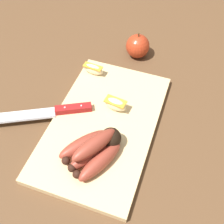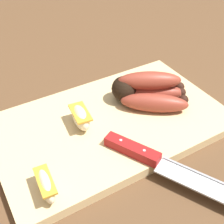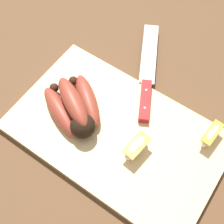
{
  "view_description": "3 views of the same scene",
  "coord_description": "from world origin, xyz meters",
  "px_view_note": "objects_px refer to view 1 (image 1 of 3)",
  "views": [
    {
      "loc": [
        0.4,
        0.19,
        0.63
      ],
      "look_at": [
        -0.02,
        0.04,
        0.06
      ],
      "focal_mm": 45.28,
      "sensor_mm": 36.0,
      "label": 1
    },
    {
      "loc": [
        -0.23,
        -0.36,
        0.4
      ],
      "look_at": [
        -0.0,
        0.03,
        0.03
      ],
      "focal_mm": 47.89,
      "sensor_mm": 36.0,
      "label": 2
    },
    {
      "loc": [
        -0.15,
        0.25,
        0.61
      ],
      "look_at": [
        0.02,
        -0.0,
        0.05
      ],
      "focal_mm": 49.12,
      "sensor_mm": 36.0,
      "label": 3
    }
  ],
  "objects_px": {
    "whole_apple": "(138,46)",
    "apple_wedge_middle": "(115,104)",
    "chefs_knife": "(56,111)",
    "apple_wedge_near": "(93,69)",
    "banana_bunch": "(95,149)"
  },
  "relations": [
    {
      "from": "whole_apple",
      "to": "apple_wedge_middle",
      "type": "bearing_deg",
      "value": 2.69
    },
    {
      "from": "chefs_knife",
      "to": "apple_wedge_near",
      "type": "relative_size",
      "value": 4.01
    },
    {
      "from": "apple_wedge_near",
      "to": "apple_wedge_middle",
      "type": "relative_size",
      "value": 0.98
    },
    {
      "from": "chefs_knife",
      "to": "apple_wedge_near",
      "type": "height_order",
      "value": "apple_wedge_near"
    },
    {
      "from": "banana_bunch",
      "to": "whole_apple",
      "type": "relative_size",
      "value": 1.83
    },
    {
      "from": "apple_wedge_middle",
      "to": "whole_apple",
      "type": "height_order",
      "value": "whole_apple"
    },
    {
      "from": "banana_bunch",
      "to": "apple_wedge_middle",
      "type": "xyz_separation_m",
      "value": [
        -0.15,
        -0.0,
        -0.01
      ]
    },
    {
      "from": "banana_bunch",
      "to": "chefs_knife",
      "type": "distance_m",
      "value": 0.18
    },
    {
      "from": "banana_bunch",
      "to": "apple_wedge_middle",
      "type": "relative_size",
      "value": 2.47
    },
    {
      "from": "apple_wedge_middle",
      "to": "chefs_knife",
      "type": "bearing_deg",
      "value": -65.95
    },
    {
      "from": "chefs_knife",
      "to": "apple_wedge_middle",
      "type": "height_order",
      "value": "apple_wedge_middle"
    },
    {
      "from": "apple_wedge_near",
      "to": "apple_wedge_middle",
      "type": "xyz_separation_m",
      "value": [
        0.11,
        0.11,
        0.0
      ]
    },
    {
      "from": "banana_bunch",
      "to": "apple_wedge_middle",
      "type": "distance_m",
      "value": 0.15
    },
    {
      "from": "chefs_knife",
      "to": "whole_apple",
      "type": "distance_m",
      "value": 0.35
    },
    {
      "from": "banana_bunch",
      "to": "chefs_knife",
      "type": "xyz_separation_m",
      "value": [
        -0.09,
        -0.15,
        -0.02
      ]
    }
  ]
}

